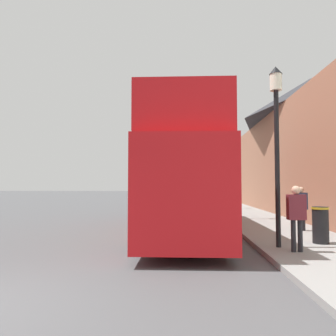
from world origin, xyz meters
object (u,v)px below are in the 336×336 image
object	(u,v)px
pedestrian_second	(296,212)
lamp_post_second	(233,156)
parked_car_ahead_of_bus	(197,202)
tour_bus	(183,182)
pedestrian_third	(301,204)
lamp_post_third	(220,164)
lamp_post_nearest	(276,122)
litter_bin	(320,224)

from	to	relation	value
pedestrian_second	lamp_post_second	distance (m)	8.25
parked_car_ahead_of_bus	tour_bus	bearing A→B (deg)	-97.78
lamp_post_second	pedestrian_third	bearing A→B (deg)	-66.21
lamp_post_second	lamp_post_third	size ratio (longest dim) A/B	0.98
lamp_post_nearest	litter_bin	xyz separation A→B (m)	(1.36, 0.60, -2.82)
parked_car_ahead_of_bus	litter_bin	world-z (taller)	parked_car_ahead_of_bus
parked_car_ahead_of_bus	pedestrian_third	xyz separation A→B (m)	(3.42, -8.63, 0.39)
tour_bus	lamp_post_nearest	bearing A→B (deg)	-55.70
lamp_post_second	litter_bin	distance (m)	7.35
pedestrian_second	lamp_post_nearest	bearing A→B (deg)	114.00
pedestrian_second	lamp_post_third	bearing A→B (deg)	90.48
lamp_post_nearest	litter_bin	size ratio (longest dim) A/B	4.74
parked_car_ahead_of_bus	lamp_post_nearest	bearing A→B (deg)	-83.76
parked_car_ahead_of_bus	lamp_post_nearest	xyz separation A→B (m)	(1.67, -11.84, 2.80)
parked_car_ahead_of_bus	lamp_post_second	distance (m)	5.39
lamp_post_second	lamp_post_third	distance (m)	7.35
tour_bus	pedestrian_second	world-z (taller)	tour_bus
parked_car_ahead_of_bus	lamp_post_nearest	distance (m)	12.28
parked_car_ahead_of_bus	pedestrian_third	distance (m)	9.29
tour_bus	lamp_post_second	bearing A→B (deg)	56.18
tour_bus	lamp_post_third	xyz separation A→B (m)	(2.67, 10.99, 1.40)
tour_bus	lamp_post_third	size ratio (longest dim) A/B	2.42
tour_bus	lamp_post_nearest	xyz separation A→B (m)	(2.52, -3.71, 1.60)
pedestrian_second	lamp_post_second	xyz separation A→B (m)	(-0.35, 7.96, 2.11)
lamp_post_third	litter_bin	xyz separation A→B (m)	(1.21, -14.09, -2.62)
tour_bus	litter_bin	bearing A→B (deg)	-38.60
tour_bus	lamp_post_nearest	world-z (taller)	lamp_post_nearest
parked_car_ahead_of_bus	lamp_post_third	xyz separation A→B (m)	(1.81, 2.86, 2.60)
parked_car_ahead_of_bus	lamp_post_nearest	size ratio (longest dim) A/B	0.94
litter_bin	tour_bus	bearing A→B (deg)	141.33
pedestrian_second	lamp_post_second	world-z (taller)	lamp_post_second
litter_bin	pedestrian_second	bearing A→B (deg)	-131.59
pedestrian_third	pedestrian_second	bearing A→B (deg)	-111.11
tour_bus	pedestrian_second	xyz separation A→B (m)	(2.80, -4.32, -0.78)
pedestrian_third	lamp_post_second	xyz separation A→B (m)	(-1.83, 4.14, 2.14)
lamp_post_second	litter_bin	world-z (taller)	lamp_post_second
pedestrian_second	tour_bus	bearing A→B (deg)	122.89
tour_bus	parked_car_ahead_of_bus	bearing A→B (deg)	84.08
pedestrian_third	lamp_post_nearest	world-z (taller)	lamp_post_nearest
pedestrian_second	pedestrian_third	distance (m)	4.09
pedestrian_second	litter_bin	bearing A→B (deg)	48.41
tour_bus	parked_car_ahead_of_bus	world-z (taller)	tour_bus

